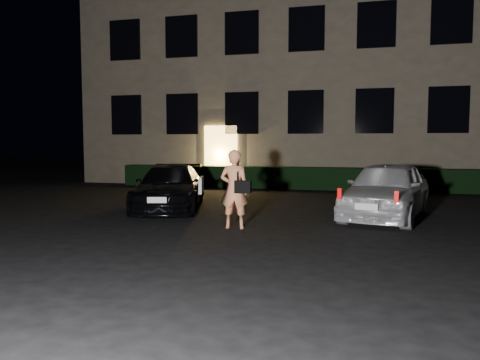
# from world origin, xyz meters

# --- Properties ---
(ground) EXTENTS (80.00, 80.00, 0.00)m
(ground) POSITION_xyz_m (0.00, 0.00, 0.00)
(ground) COLOR black
(ground) RESTS_ON ground
(building) EXTENTS (20.00, 8.11, 12.00)m
(building) POSITION_xyz_m (-0.00, 14.99, 6.00)
(building) COLOR brown
(building) RESTS_ON ground
(hedge) EXTENTS (15.00, 0.70, 0.85)m
(hedge) POSITION_xyz_m (0.00, 10.50, 0.42)
(hedge) COLOR black
(hedge) RESTS_ON ground
(sedan) EXTENTS (2.70, 4.41, 1.19)m
(sedan) POSITION_xyz_m (-2.80, 4.04, 0.60)
(sedan) COLOR black
(sedan) RESTS_ON ground
(hatch) EXTENTS (2.54, 4.30, 1.37)m
(hatch) POSITION_xyz_m (2.79, 3.97, 0.69)
(hatch) COLOR silver
(hatch) RESTS_ON ground
(man) EXTENTS (0.70, 0.43, 1.67)m
(man) POSITION_xyz_m (-0.37, 1.80, 0.84)
(man) COLOR #FF9463
(man) RESTS_ON ground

